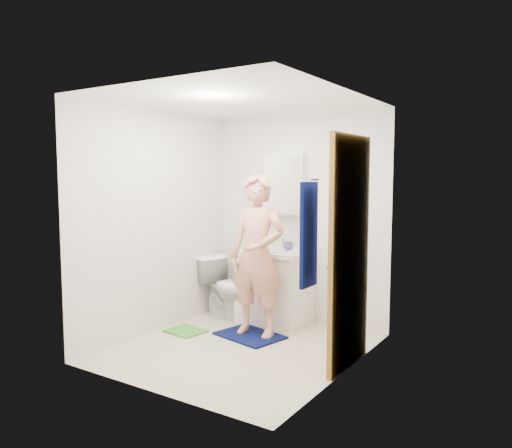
{
  "coord_description": "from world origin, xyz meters",
  "views": [
    {
      "loc": [
        2.73,
        -3.93,
        1.69
      ],
      "look_at": [
        0.02,
        0.25,
        1.21
      ],
      "focal_mm": 35.0,
      "sensor_mm": 36.0,
      "label": 1
    }
  ],
  "objects_px": {
    "towel": "(309,235)",
    "toothbrush_cup": "(288,246)",
    "vanity_cabinet": "(275,289)",
    "soap_dispenser": "(254,241)",
    "man": "(257,255)",
    "medicine_cabinet": "(285,184)",
    "toilet": "(228,288)"
  },
  "relations": [
    {
      "from": "vanity_cabinet",
      "to": "towel",
      "type": "distance_m",
      "value": 2.08
    },
    {
      "from": "towel",
      "to": "toilet",
      "type": "xyz_separation_m",
      "value": [
        -1.76,
        1.37,
        -0.89
      ]
    },
    {
      "from": "towel",
      "to": "man",
      "type": "relative_size",
      "value": 0.47
    },
    {
      "from": "towel",
      "to": "toothbrush_cup",
      "type": "relative_size",
      "value": 6.93
    },
    {
      "from": "vanity_cabinet",
      "to": "towel",
      "type": "bearing_deg",
      "value": -51.53
    },
    {
      "from": "soap_dispenser",
      "to": "toothbrush_cup",
      "type": "relative_size",
      "value": 1.55
    },
    {
      "from": "toilet",
      "to": "man",
      "type": "distance_m",
      "value": 0.92
    },
    {
      "from": "soap_dispenser",
      "to": "man",
      "type": "height_order",
      "value": "man"
    },
    {
      "from": "soap_dispenser",
      "to": "towel",
      "type": "bearing_deg",
      "value": -44.99
    },
    {
      "from": "vanity_cabinet",
      "to": "toilet",
      "type": "height_order",
      "value": "vanity_cabinet"
    },
    {
      "from": "medicine_cabinet",
      "to": "toothbrush_cup",
      "type": "relative_size",
      "value": 6.06
    },
    {
      "from": "vanity_cabinet",
      "to": "soap_dispenser",
      "type": "relative_size",
      "value": 4.47
    },
    {
      "from": "vanity_cabinet",
      "to": "medicine_cabinet",
      "type": "xyz_separation_m",
      "value": [
        0.0,
        0.22,
        1.2
      ]
    },
    {
      "from": "towel",
      "to": "toilet",
      "type": "bearing_deg",
      "value": 142.04
    },
    {
      "from": "towel",
      "to": "soap_dispenser",
      "type": "height_order",
      "value": "towel"
    },
    {
      "from": "vanity_cabinet",
      "to": "man",
      "type": "xyz_separation_m",
      "value": [
        0.09,
        -0.51,
        0.47
      ]
    },
    {
      "from": "medicine_cabinet",
      "to": "toilet",
      "type": "xyz_separation_m",
      "value": [
        -0.58,
        -0.34,
        -1.24
      ]
    },
    {
      "from": "soap_dispenser",
      "to": "man",
      "type": "bearing_deg",
      "value": -53.49
    },
    {
      "from": "man",
      "to": "toothbrush_cup",
      "type": "bearing_deg",
      "value": 81.99
    },
    {
      "from": "soap_dispenser",
      "to": "toothbrush_cup",
      "type": "height_order",
      "value": "soap_dispenser"
    },
    {
      "from": "toothbrush_cup",
      "to": "towel",
      "type": "bearing_deg",
      "value": -56.19
    },
    {
      "from": "toilet",
      "to": "man",
      "type": "bearing_deg",
      "value": -110.85
    },
    {
      "from": "medicine_cabinet",
      "to": "man",
      "type": "bearing_deg",
      "value": -83.16
    },
    {
      "from": "medicine_cabinet",
      "to": "toothbrush_cup",
      "type": "xyz_separation_m",
      "value": [
        0.13,
        -0.13,
        -0.7
      ]
    },
    {
      "from": "toilet",
      "to": "toothbrush_cup",
      "type": "bearing_deg",
      "value": -63.54
    },
    {
      "from": "vanity_cabinet",
      "to": "soap_dispenser",
      "type": "bearing_deg",
      "value": -168.48
    },
    {
      "from": "vanity_cabinet",
      "to": "toothbrush_cup",
      "type": "bearing_deg",
      "value": 35.83
    },
    {
      "from": "soap_dispenser",
      "to": "man",
      "type": "relative_size",
      "value": 0.11
    },
    {
      "from": "toothbrush_cup",
      "to": "man",
      "type": "xyz_separation_m",
      "value": [
        -0.04,
        -0.6,
        -0.03
      ]
    },
    {
      "from": "man",
      "to": "vanity_cabinet",
      "type": "bearing_deg",
      "value": 95.22
    },
    {
      "from": "man",
      "to": "toilet",
      "type": "bearing_deg",
      "value": 144.45
    },
    {
      "from": "medicine_cabinet",
      "to": "toilet",
      "type": "bearing_deg",
      "value": -149.46
    }
  ]
}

